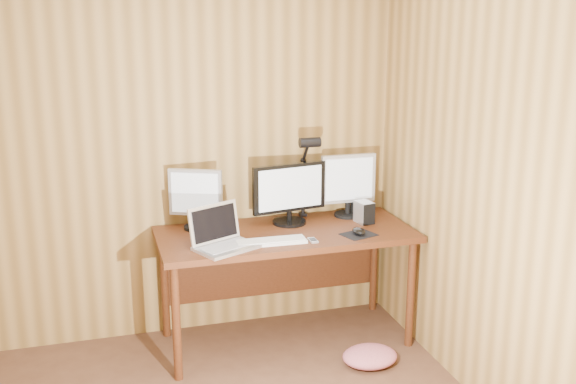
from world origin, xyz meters
name	(u,v)px	position (x,y,z in m)	size (l,w,h in m)	color
room_shell	(160,259)	(0.00, 0.00, 1.25)	(4.00, 4.00, 4.00)	#53321F
desk	(283,246)	(0.93, 1.70, 0.63)	(1.60, 0.70, 0.75)	#4A220F
monitor_center	(289,193)	(1.00, 1.79, 0.95)	(0.50, 0.22, 0.40)	black
monitor_left	(196,197)	(0.40, 1.85, 0.96)	(0.32, 0.17, 0.39)	black
monitor_right	(348,183)	(1.43, 1.83, 0.98)	(0.37, 0.18, 0.42)	black
laptop	(221,237)	(0.49, 1.46, 0.81)	(0.42, 0.38, 0.24)	silver
keyboard	(270,241)	(0.78, 1.45, 0.76)	(0.44, 0.14, 0.02)	white
mousepad	(359,235)	(1.34, 1.44, 0.75)	(0.20, 0.16, 0.00)	black
mouse	(359,231)	(1.34, 1.44, 0.77)	(0.07, 0.11, 0.04)	black
hard_drive	(364,212)	(1.47, 1.66, 0.82)	(0.11, 0.14, 0.14)	silver
phone	(313,240)	(1.03, 1.40, 0.76)	(0.05, 0.09, 0.01)	silver
speaker	(354,206)	(1.48, 1.86, 0.81)	(0.05, 0.05, 0.12)	black
desk_lamp	(307,165)	(1.14, 1.85, 1.12)	(0.14, 0.20, 0.60)	black
fabric_pile	(370,356)	(1.33, 1.18, 0.05)	(0.34, 0.28, 0.11)	#BA5A64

